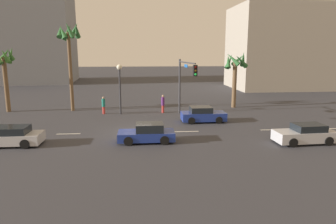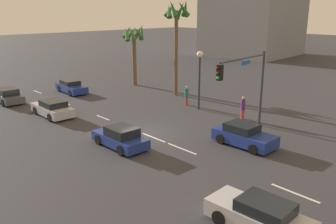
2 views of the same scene
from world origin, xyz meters
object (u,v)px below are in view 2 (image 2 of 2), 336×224
Objects in this scene: car_5 at (244,136)px; streetlamp at (200,68)px; car_0 at (7,96)px; pedestrian_1 at (187,95)px; car_2 at (71,87)px; traffic_signal at (248,79)px; palm_tree_2 at (134,40)px; car_3 at (120,137)px; car_4 at (260,216)px; car_1 at (53,108)px; palm_tree_0 at (177,22)px; pedestrian_0 at (243,107)px.

streetlamp is (-7.78, 4.18, 3.00)m from car_5.
car_0 is 22.93m from car_5.
car_0 is 2.47× the size of pedestrian_1.
traffic_signal reaches higher than car_2.
palm_tree_2 reaches higher than car_2.
palm_tree_2 is at bearing 139.77° from car_3.
car_4 is 0.85× the size of streetlamp.
streetlamp is 2.84× the size of pedestrian_1.
car_3 is 2.24× the size of pedestrian_1.
car_5 is 4.09m from traffic_signal.
car_1 is at bearing -148.22° from traffic_signal.
car_1 is at bearing -123.58° from streetlamp.
car_1 is 1.02× the size of car_4.
car_1 is 0.63× the size of palm_tree_2.
car_4 is at bearing -51.57° from traffic_signal.
palm_tree_2 is at bearing 79.65° from car_2.
car_5 is 21.51m from palm_tree_2.
pedestrian_1 reaches higher than car_0.
car_2 is 16.96m from car_3.
palm_tree_0 is at bearing 58.17° from car_0.
traffic_signal is at bearing -18.33° from streetlamp.
pedestrian_0 is at bearing -6.90° from palm_tree_2.
pedestrian_1 is at bearing -31.34° from palm_tree_0.
car_2 is 8.78m from palm_tree_2.
palm_tree_0 is (-13.12, 6.62, 6.66)m from car_5.
car_2 is at bearing -137.71° from palm_tree_0.
car_0 is at bearing -97.27° from palm_tree_2.
pedestrian_0 is at bearing 32.72° from car_0.
streetlamp is at bearing -8.46° from pedestrian_1.
car_2 is 2.35× the size of pedestrian_0.
traffic_signal is at bearing -51.27° from pedestrian_0.
car_3 is (16.58, 1.28, -0.01)m from car_0.
car_0 is 1.01× the size of car_1.
car_5 is (21.75, 7.28, 0.03)m from car_0.
traffic_signal is 8.96m from pedestrian_1.
palm_tree_2 is (-6.87, -0.09, -2.14)m from palm_tree_0.
car_1 is at bearing -115.70° from pedestrian_1.
car_1 is at bearing -96.68° from palm_tree_0.
pedestrian_0 is at bearing 126.79° from car_5.
palm_tree_2 reaches higher than car_1.
car_1 is at bearing -38.05° from car_2.
palm_tree_0 is at bearing 155.40° from streetlamp.
car_0 is 1.00× the size of car_2.
car_4 is 0.46× the size of palm_tree_0.
car_2 is at bearing 166.90° from car_4.
pedestrian_1 is 7.62m from palm_tree_0.
palm_tree_0 is 7.19m from palm_tree_2.
streetlamp reaches higher than car_1.
pedestrian_0 reaches higher than car_1.
car_0 reaches higher than car_3.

